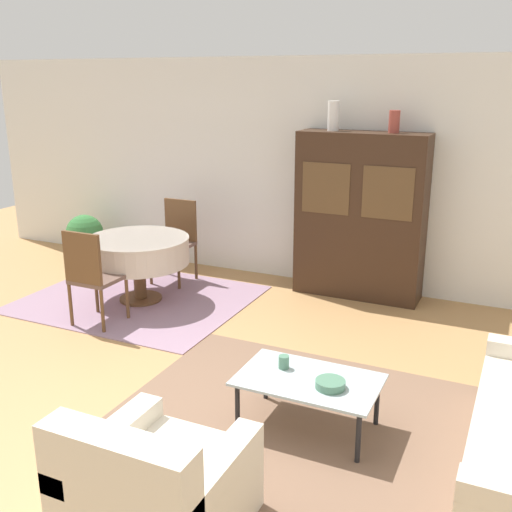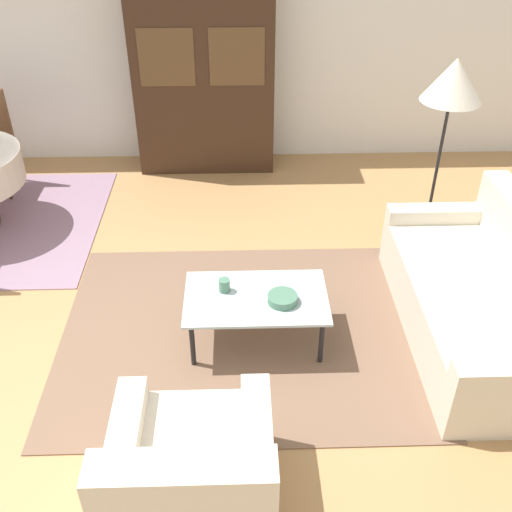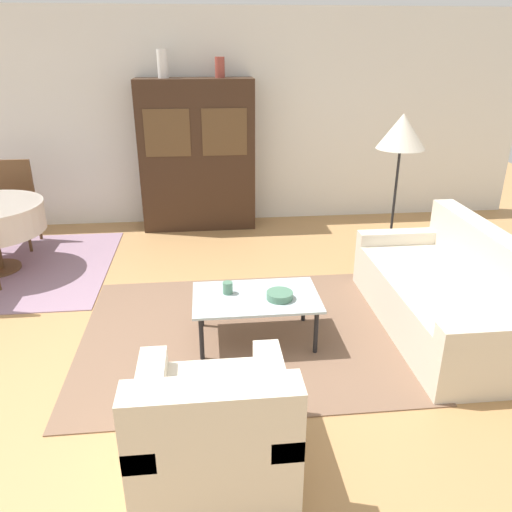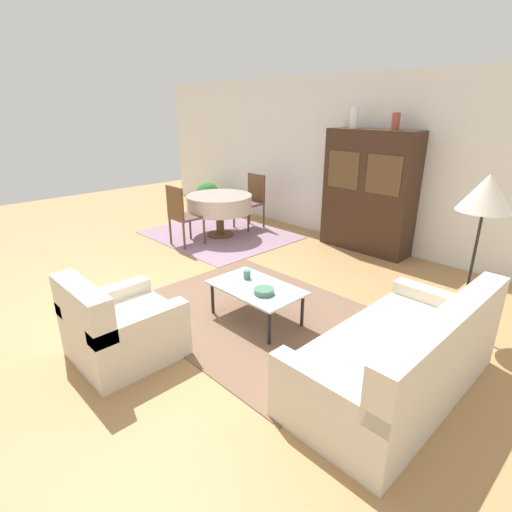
{
  "view_description": "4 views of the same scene",
  "coord_description": "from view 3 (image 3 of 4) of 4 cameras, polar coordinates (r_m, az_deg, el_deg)",
  "views": [
    {
      "loc": [
        2.33,
        -3.16,
        2.46
      ],
      "look_at": [
        0.2,
        1.4,
        0.95
      ],
      "focal_mm": 42.0,
      "sensor_mm": 36.0,
      "label": 1
    },
    {
      "loc": [
        0.95,
        -2.81,
        3.04
      ],
      "look_at": [
        1.05,
        0.46,
        0.75
      ],
      "focal_mm": 42.0,
      "sensor_mm": 36.0,
      "label": 2
    },
    {
      "loc": [
        0.68,
        -3.06,
        2.25
      ],
      "look_at": [
        1.05,
        0.46,
        0.75
      ],
      "focal_mm": 35.0,
      "sensor_mm": 36.0,
      "label": 3
    },
    {
      "loc": [
        3.83,
        -2.23,
        2.21
      ],
      "look_at": [
        1.05,
        0.46,
        0.75
      ],
      "focal_mm": 28.0,
      "sensor_mm": 36.0,
      "label": 4
    }
  ],
  "objects": [
    {
      "name": "dining_chair_far",
      "position": [
        6.61,
        -26.0,
        5.89
      ],
      "size": [
        0.44,
        0.44,
        1.0
      ],
      "rotation": [
        0.0,
        0.0,
        3.14
      ],
      "color": "brown",
      "rests_on": "dining_rug"
    },
    {
      "name": "armchair",
      "position": [
        2.9,
        -4.87,
        -19.37
      ],
      "size": [
        0.85,
        0.88,
        0.82
      ],
      "color": "beige",
      "rests_on": "ground_plane"
    },
    {
      "name": "floor_lamp",
      "position": [
        5.39,
        16.31,
        13.12
      ],
      "size": [
        0.5,
        0.5,
        1.63
      ],
      "color": "black",
      "rests_on": "ground_plane"
    },
    {
      "name": "couch",
      "position": [
        4.52,
        21.25,
        -4.33
      ],
      "size": [
        0.95,
        1.95,
        0.85
      ],
      "rotation": [
        0.0,
        0.0,
        1.57
      ],
      "color": "beige",
      "rests_on": "ground_plane"
    },
    {
      "name": "bowl",
      "position": [
        3.95,
        2.72,
        -4.52
      ],
      "size": [
        0.21,
        0.21,
        0.06
      ],
      "color": "#4C7A60",
      "rests_on": "coffee_table"
    },
    {
      "name": "ground_plane",
      "position": [
        3.86,
        -15.41,
        -13.66
      ],
      "size": [
        14.0,
        14.0,
        0.0
      ],
      "primitive_type": "plane",
      "color": "tan"
    },
    {
      "name": "vase_tall",
      "position": [
        6.44,
        -10.63,
        20.79
      ],
      "size": [
        0.13,
        0.13,
        0.32
      ],
      "color": "white",
      "rests_on": "display_cabinet"
    },
    {
      "name": "area_rug",
      "position": [
        4.26,
        -1.32,
        -8.88
      ],
      "size": [
        2.7,
        2.13,
        0.01
      ],
      "color": "brown",
      "rests_on": "ground_plane"
    },
    {
      "name": "cup",
      "position": [
        4.03,
        -3.25,
        -3.65
      ],
      "size": [
        0.08,
        0.08,
        0.1
      ],
      "color": "#4C7A60",
      "rests_on": "coffee_table"
    },
    {
      "name": "wall_back",
      "position": [
        6.79,
        -12.08,
        14.85
      ],
      "size": [
        10.0,
        0.06,
        2.7
      ],
      "color": "white",
      "rests_on": "ground_plane"
    },
    {
      "name": "display_cabinet",
      "position": [
        6.55,
        -6.72,
        11.3
      ],
      "size": [
        1.44,
        0.46,
        1.89
      ],
      "color": "#382316",
      "rests_on": "ground_plane"
    },
    {
      "name": "coffee_table",
      "position": [
        4.01,
        -0.0,
        -5.07
      ],
      "size": [
        1.01,
        0.62,
        0.39
      ],
      "color": "black",
      "rests_on": "area_rug"
    },
    {
      "name": "vase_short",
      "position": [
        6.43,
        -4.16,
        20.71
      ],
      "size": [
        0.12,
        0.12,
        0.24
      ],
      "color": "#9E4238",
      "rests_on": "display_cabinet"
    }
  ]
}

